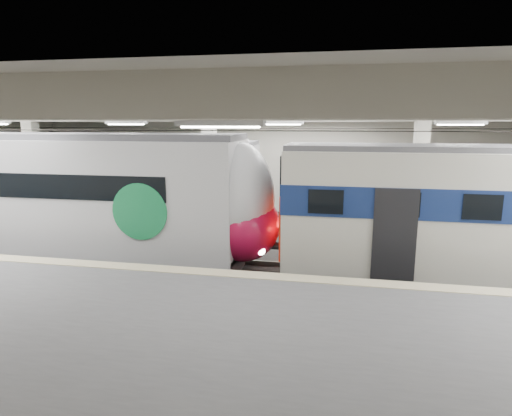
# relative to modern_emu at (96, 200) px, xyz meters

# --- Properties ---
(station_hall) EXTENTS (36.00, 24.00, 5.75)m
(station_hall) POSITION_rel_modern_emu_xyz_m (6.27, -1.74, 0.99)
(station_hall) COLOR black
(station_hall) RESTS_ON ground
(modern_emu) EXTENTS (14.30, 2.95, 4.59)m
(modern_emu) POSITION_rel_modern_emu_xyz_m (0.00, 0.00, 0.00)
(modern_emu) COLOR silver
(modern_emu) RESTS_ON ground
(older_rer) EXTENTS (12.99, 2.87, 4.31)m
(older_rer) POSITION_rel_modern_emu_xyz_m (13.13, 0.00, 0.00)
(older_rer) COLOR beige
(older_rer) RESTS_ON ground
(far_train) EXTENTS (12.83, 3.09, 4.12)m
(far_train) POSITION_rel_modern_emu_xyz_m (-1.74, 5.50, -0.13)
(far_train) COLOR silver
(far_train) RESTS_ON ground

